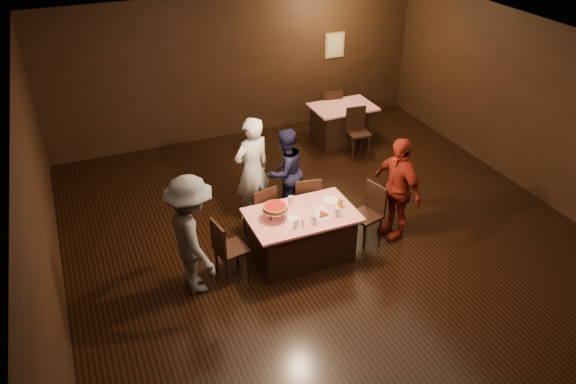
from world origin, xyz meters
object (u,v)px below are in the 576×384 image
object	(u,v)px
chair_back_far	(330,109)
glass_front_left	(314,220)
chair_far_right	(305,200)
glass_back	(291,201)
diner_white_jacket	(252,170)
pizza_stand	(275,208)
diner_grey_knit	(192,236)
main_table	(302,235)
chair_end_right	(366,215)
plate_empty	(331,201)
glass_front_right	(337,212)
chair_end_left	(231,248)
glass_amber	(340,203)
diner_navy_hoodie	(285,172)
diner_red_shirt	(397,188)
back_table	(342,123)
chair_back_near	(359,132)
chair_far_left	(259,211)

from	to	relation	value
chair_back_far	glass_front_left	distance (m)	4.92
chair_far_right	glass_back	size ratio (longest dim) A/B	6.79
diner_white_jacket	pizza_stand	distance (m)	1.25
diner_grey_knit	chair_back_far	bearing A→B (deg)	-52.43
main_table	chair_end_right	distance (m)	1.10
plate_empty	glass_front_right	distance (m)	0.42
chair_end_left	pizza_stand	bearing A→B (deg)	-95.49
chair_end_left	glass_amber	distance (m)	1.74
chair_far_right	diner_navy_hoodie	bearing A→B (deg)	-65.03
diner_red_shirt	pizza_stand	xyz separation A→B (m)	(-2.00, 0.08, 0.10)
back_table	chair_back_near	world-z (taller)	chair_back_near
chair_back_near	glass_front_left	distance (m)	3.84
chair_end_right	chair_back_near	world-z (taller)	same
plate_empty	glass_front_right	xyz separation A→B (m)	(-0.10, -0.40, 0.06)
glass_front_left	glass_back	xyz separation A→B (m)	(-0.10, 0.60, 0.00)
chair_far_right	chair_back_far	size ratio (longest dim) A/B	1.00
glass_amber	glass_back	xyz separation A→B (m)	(-0.65, 0.35, 0.00)
back_table	diner_red_shirt	world-z (taller)	diner_red_shirt
chair_far_left	glass_amber	xyz separation A→B (m)	(1.00, -0.80, 0.37)
back_table	diner_red_shirt	distance (m)	3.54
chair_end_right	chair_back_near	distance (m)	3.00
chair_end_right	diner_red_shirt	world-z (taller)	diner_red_shirt
chair_end_left	pizza_stand	size ratio (longest dim) A/B	2.50
diner_white_jacket	chair_far_left	bearing A→B (deg)	62.96
chair_end_left	diner_navy_hoodie	bearing A→B (deg)	-56.48
chair_far_left	glass_front_right	bearing A→B (deg)	116.86
glass_back	diner_white_jacket	bearing A→B (deg)	104.37
chair_end_left	plate_empty	size ratio (longest dim) A/B	3.80
diner_grey_knit	glass_front_left	distance (m)	1.72
back_table	glass_front_right	distance (m)	4.17
glass_amber	chair_far_left	bearing A→B (deg)	141.34
chair_far_right	chair_far_left	bearing A→B (deg)	10.98
glass_front_right	diner_navy_hoodie	bearing A→B (deg)	96.78
diner_white_jacket	diner_red_shirt	size ratio (longest dim) A/B	1.07
diner_white_jacket	glass_back	world-z (taller)	diner_white_jacket
chair_far_left	diner_grey_knit	bearing A→B (deg)	19.89
chair_back_near	glass_amber	bearing A→B (deg)	-118.17
chair_far_left	chair_back_near	bearing A→B (deg)	-159.46
chair_back_near	diner_grey_knit	xyz separation A→B (m)	(-4.10, -2.75, 0.42)
diner_grey_knit	diner_navy_hoodie	bearing A→B (deg)	-61.86
chair_back_near	diner_grey_knit	size ratio (longest dim) A/B	0.53
pizza_stand	chair_end_right	bearing A→B (deg)	-1.91
diner_grey_knit	pizza_stand	distance (m)	1.26
pizza_stand	glass_amber	size ratio (longest dim) A/B	2.71
diner_white_jacket	diner_red_shirt	bearing A→B (deg)	128.32
chair_back_near	chair_back_far	size ratio (longest dim) A/B	1.00
back_table	diner_red_shirt	xyz separation A→B (m)	(-0.85, -3.40, 0.47)
diner_navy_hoodie	diner_white_jacket	bearing A→B (deg)	-21.26
diner_navy_hoodie	chair_back_near	bearing A→B (deg)	-167.47
back_table	glass_amber	size ratio (longest dim) A/B	9.29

